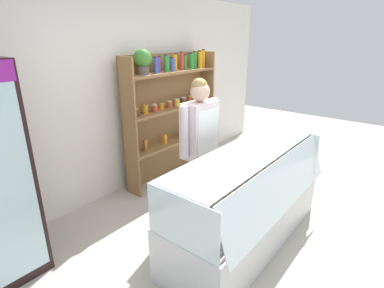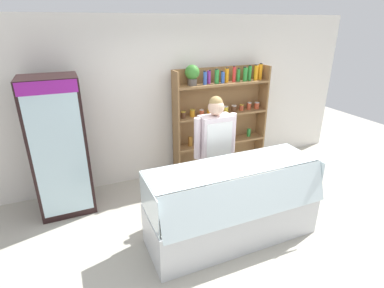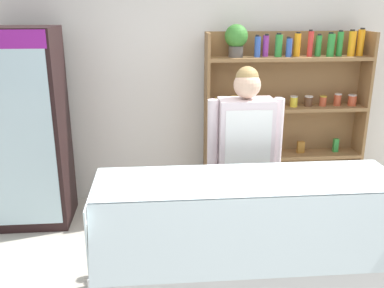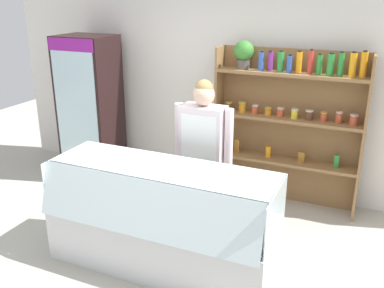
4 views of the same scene
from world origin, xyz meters
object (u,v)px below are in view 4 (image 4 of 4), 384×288
object	(u,v)px
shelving_unit	(286,116)
deli_display_case	(162,236)
drinks_fridge	(90,108)
shop_clerk	(203,146)

from	to	relation	value
shelving_unit	deli_display_case	size ratio (longest dim) A/B	0.92
drinks_fridge	shop_clerk	xyz separation A→B (m)	(2.00, -0.80, 0.02)
drinks_fridge	deli_display_case	xyz separation A→B (m)	(1.88, -1.52, -0.66)
drinks_fridge	deli_display_case	bearing A→B (deg)	-38.87
shelving_unit	deli_display_case	distance (m)	2.07
drinks_fridge	shop_clerk	size ratio (longest dim) A/B	1.16
shelving_unit	shop_clerk	world-z (taller)	shelving_unit
shop_clerk	drinks_fridge	bearing A→B (deg)	158.21
deli_display_case	shop_clerk	xyz separation A→B (m)	(0.12, 0.72, 0.69)
drinks_fridge	shelving_unit	size ratio (longest dim) A/B	1.00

